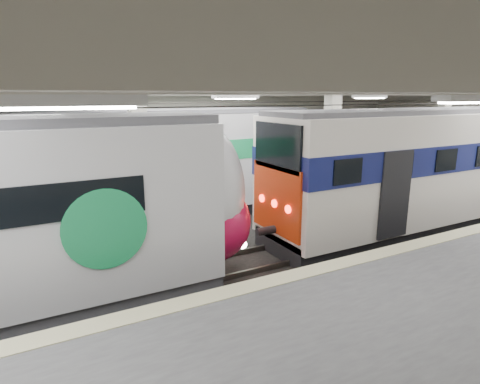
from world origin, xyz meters
TOP-DOWN VIEW (x-y plane):
  - station_hall at (0.00, -1.74)m, footprint 36.00×24.00m
  - older_rer at (7.14, 0.00)m, footprint 13.75×3.03m
  - far_train at (-2.04, 5.50)m, footprint 14.09×3.47m

SIDE VIEW (x-z plane):
  - far_train at x=-2.04m, z-range 0.07..4.54m
  - older_rer at x=7.14m, z-range 0.11..4.63m
  - station_hall at x=0.00m, z-range 0.37..6.12m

